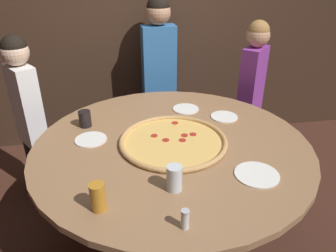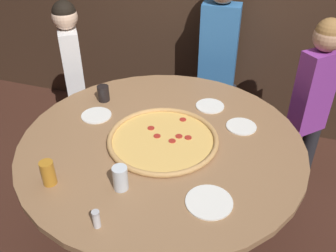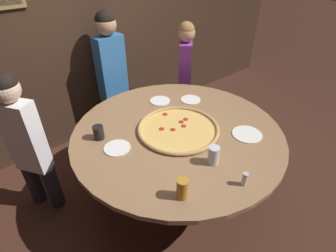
% 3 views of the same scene
% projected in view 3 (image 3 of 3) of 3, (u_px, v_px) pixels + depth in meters
% --- Properties ---
extents(ground_plane, '(24.00, 24.00, 0.00)m').
position_uv_depth(ground_plane, '(176.00, 190.00, 2.60)').
color(ground_plane, '#422319').
extents(back_wall, '(6.40, 0.08, 2.60)m').
position_uv_depth(back_wall, '(87.00, 25.00, 2.77)').
color(back_wall, '#3D281C').
rests_on(back_wall, ground_plane).
extents(dining_table, '(1.74, 1.74, 0.74)m').
position_uv_depth(dining_table, '(177.00, 141.00, 2.24)').
color(dining_table, '#936B47').
rests_on(dining_table, ground_plane).
extents(giant_pizza, '(0.68, 0.68, 0.03)m').
position_uv_depth(giant_pizza, '(178.00, 129.00, 2.17)').
color(giant_pizza, '#EAB75B').
rests_on(giant_pizza, dining_table).
extents(drink_cup_centre_back, '(0.08, 0.08, 0.14)m').
position_uv_depth(drink_cup_centre_back, '(214.00, 155.00, 1.82)').
color(drink_cup_centre_back, silver).
rests_on(drink_cup_centre_back, dining_table).
extents(drink_cup_by_shaker, '(0.07, 0.07, 0.14)m').
position_uv_depth(drink_cup_by_shaker, '(182.00, 189.00, 1.57)').
color(drink_cup_by_shaker, '#BC7A23').
rests_on(drink_cup_by_shaker, dining_table).
extents(drink_cup_beside_pizza, '(0.08, 0.08, 0.11)m').
position_uv_depth(drink_cup_beside_pizza, '(99.00, 132.00, 2.06)').
color(drink_cup_beside_pizza, black).
rests_on(drink_cup_beside_pizza, dining_table).
extents(white_plate_near_front, '(0.20, 0.20, 0.01)m').
position_uv_depth(white_plate_near_front, '(160.00, 101.00, 2.57)').
color(white_plate_near_front, white).
rests_on(white_plate_near_front, dining_table).
extents(white_plate_left_side, '(0.20, 0.20, 0.01)m').
position_uv_depth(white_plate_left_side, '(117.00, 148.00, 1.98)').
color(white_plate_left_side, white).
rests_on(white_plate_left_side, dining_table).
extents(white_plate_far_back, '(0.19, 0.19, 0.01)m').
position_uv_depth(white_plate_far_back, '(191.00, 100.00, 2.59)').
color(white_plate_far_back, white).
rests_on(white_plate_far_back, dining_table).
extents(white_plate_right_side, '(0.24, 0.24, 0.01)m').
position_uv_depth(white_plate_right_side, '(247.00, 134.00, 2.12)').
color(white_plate_right_side, white).
rests_on(white_plate_right_side, dining_table).
extents(condiment_shaker, '(0.04, 0.04, 0.10)m').
position_uv_depth(condiment_shaker, '(245.00, 179.00, 1.66)').
color(condiment_shaker, silver).
rests_on(condiment_shaker, dining_table).
extents(diner_side_left, '(0.38, 0.22, 1.48)m').
position_uv_depth(diner_side_left, '(112.00, 71.00, 2.92)').
color(diner_side_left, '#232328').
rests_on(diner_side_left, ground_plane).
extents(diner_side_right, '(0.28, 0.34, 1.31)m').
position_uv_depth(diner_side_right, '(26.00, 140.00, 2.07)').
color(diner_side_right, '#232328').
rests_on(diner_side_right, ground_plane).
extents(diner_far_left, '(0.32, 0.32, 1.32)m').
position_uv_depth(diner_far_left, '(185.00, 71.00, 3.16)').
color(diner_far_left, '#232328').
rests_on(diner_far_left, ground_plane).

